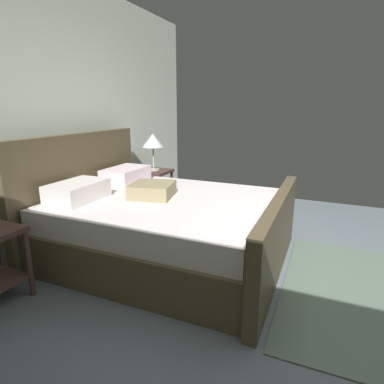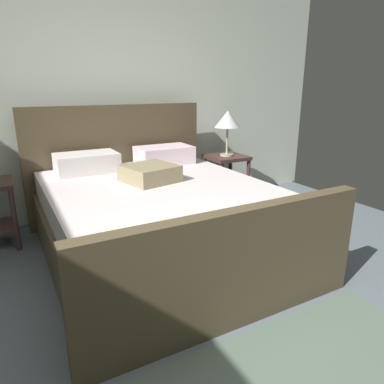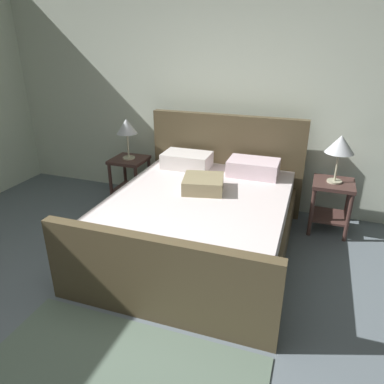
{
  "view_description": "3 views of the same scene",
  "coord_description": "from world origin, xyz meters",
  "px_view_note": "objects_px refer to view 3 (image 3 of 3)",
  "views": [
    {
      "loc": [
        -2.43,
        0.06,
        1.5
      ],
      "look_at": [
        0.58,
        1.41,
        0.61
      ],
      "focal_mm": 29.81,
      "sensor_mm": 36.0,
      "label": 1
    },
    {
      "loc": [
        -0.84,
        -1.05,
        1.4
      ],
      "look_at": [
        0.28,
        1.04,
        0.68
      ],
      "focal_mm": 32.79,
      "sensor_mm": 36.0,
      "label": 2
    },
    {
      "loc": [
        1.26,
        -1.58,
        2.09
      ],
      "look_at": [
        0.16,
        1.48,
        0.67
      ],
      "focal_mm": 33.8,
      "sensor_mm": 36.0,
      "label": 3
    }
  ],
  "objects_px": {
    "bed": "(201,218)",
    "table_lamp_left": "(127,128)",
    "table_lamp_right": "(340,145)",
    "nightstand_left": "(130,173)",
    "nightstand_right": "(331,198)"
  },
  "relations": [
    {
      "from": "bed",
      "to": "table_lamp_left",
      "type": "height_order",
      "value": "bed"
    },
    {
      "from": "nightstand_right",
      "to": "nightstand_left",
      "type": "relative_size",
      "value": 1.0
    },
    {
      "from": "table_lamp_right",
      "to": "table_lamp_left",
      "type": "bearing_deg",
      "value": -179.26
    },
    {
      "from": "bed",
      "to": "table_lamp_right",
      "type": "relative_size",
      "value": 4.33
    },
    {
      "from": "bed",
      "to": "table_lamp_left",
      "type": "distance_m",
      "value": 1.64
    },
    {
      "from": "nightstand_right",
      "to": "table_lamp_right",
      "type": "xyz_separation_m",
      "value": [
        0.0,
        0.0,
        0.61
      ]
    },
    {
      "from": "table_lamp_right",
      "to": "nightstand_left",
      "type": "height_order",
      "value": "table_lamp_right"
    },
    {
      "from": "bed",
      "to": "nightstand_right",
      "type": "xyz_separation_m",
      "value": [
        1.27,
        0.84,
        0.05
      ]
    },
    {
      "from": "nightstand_right",
      "to": "table_lamp_left",
      "type": "relative_size",
      "value": 1.15
    },
    {
      "from": "bed",
      "to": "nightstand_right",
      "type": "relative_size",
      "value": 3.8
    },
    {
      "from": "nightstand_right",
      "to": "table_lamp_right",
      "type": "bearing_deg",
      "value": 53.13
    },
    {
      "from": "nightstand_right",
      "to": "nightstand_left",
      "type": "distance_m",
      "value": 2.53
    },
    {
      "from": "nightstand_right",
      "to": "nightstand_left",
      "type": "bearing_deg",
      "value": -179.26
    },
    {
      "from": "table_lamp_right",
      "to": "nightstand_left",
      "type": "bearing_deg",
      "value": -179.26
    },
    {
      "from": "table_lamp_left",
      "to": "nightstand_left",
      "type": "bearing_deg",
      "value": -80.54
    }
  ]
}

